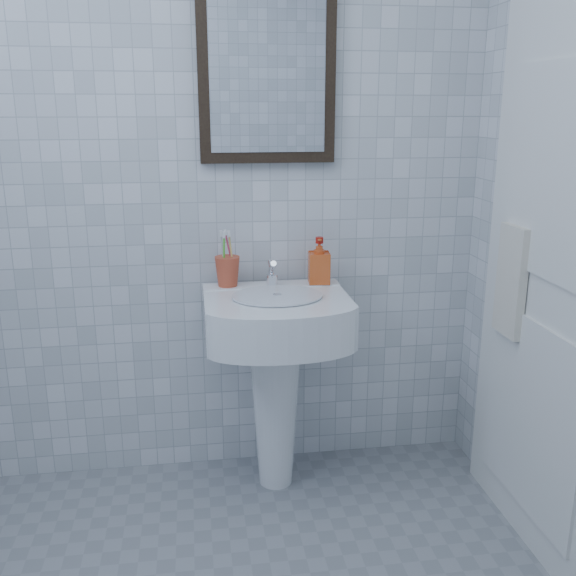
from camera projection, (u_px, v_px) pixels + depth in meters
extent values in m
cube|color=white|center=(196.00, 160.00, 2.37)|extent=(2.20, 0.02, 2.50)
cone|color=white|center=(275.00, 407.00, 2.48)|extent=(0.20, 0.20, 0.65)
cube|color=white|center=(276.00, 316.00, 2.33)|extent=(0.52, 0.37, 0.16)
cube|color=white|center=(271.00, 288.00, 2.45)|extent=(0.52, 0.09, 0.03)
cylinder|color=white|center=(277.00, 296.00, 2.28)|extent=(0.32, 0.32, 0.01)
cylinder|color=silver|center=(272.00, 280.00, 2.41)|extent=(0.04, 0.04, 0.04)
cylinder|color=silver|center=(272.00, 268.00, 2.39)|extent=(0.02, 0.08, 0.07)
cylinder|color=silver|center=(271.00, 270.00, 2.42)|extent=(0.03, 0.04, 0.08)
imported|color=#D84C15|center=(319.00, 260.00, 2.44)|extent=(0.09, 0.09, 0.18)
cube|color=black|center=(267.00, 76.00, 2.31)|extent=(0.50, 0.04, 0.62)
cube|color=white|center=(268.00, 75.00, 2.29)|extent=(0.42, 0.00, 0.54)
cube|color=silver|center=(555.00, 255.00, 1.98)|extent=(0.04, 0.80, 2.00)
torus|color=silver|center=(522.00, 229.00, 2.13)|extent=(0.01, 0.18, 0.18)
cube|color=silver|center=(511.00, 281.00, 2.18)|extent=(0.03, 0.16, 0.38)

